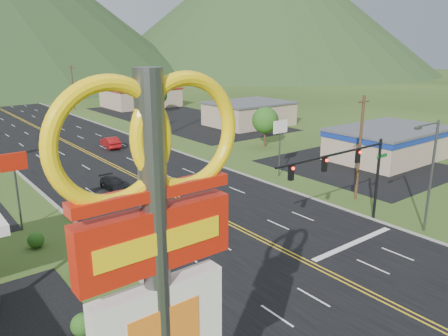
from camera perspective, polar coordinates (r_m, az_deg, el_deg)
pylon_sign at (r=10.11m, az=-8.66°, el=-14.77°), size 4.32×0.60×14.00m
traffic_signal at (r=35.10m, az=16.03°, el=0.18°), size 13.10×0.43×7.00m
streetlight_east at (r=37.08m, az=25.32°, el=-0.17°), size 3.28×0.25×9.00m
building_east_near at (r=60.85m, az=20.72°, el=3.26°), size 15.40×10.40×4.10m
building_east_mid at (r=81.58m, az=3.29°, el=7.14°), size 14.40×11.40×4.30m
building_east_far at (r=108.25m, az=-10.79°, el=9.08°), size 16.40×12.40×4.50m
pole_sign_west_a at (r=37.58m, az=-25.71°, el=-0.22°), size 2.00×0.18×6.40m
pole_sign_east_a at (r=48.86m, az=7.36°, el=4.63°), size 2.00×0.18×6.40m
pole_sign_east_b at (r=74.61m, az=-10.47°, el=8.34°), size 2.00×0.18×6.40m
tree_east_a at (r=63.70m, az=5.41°, el=6.22°), size 3.84×3.84×5.82m
tree_east_b at (r=96.62m, az=-8.57°, el=9.38°), size 3.84×3.84×5.82m
utility_pole_a at (r=42.97m, az=17.31°, el=2.60°), size 1.60×0.28×10.00m
utility_pole_b at (r=70.49m, az=-8.20°, el=8.07°), size 1.60×0.28×10.00m
utility_pole_c at (r=106.88m, az=-19.14°, el=9.96°), size 1.60×0.28×10.00m
utility_pole_d at (r=145.19m, az=-24.47°, el=10.75°), size 1.60×0.28×10.00m
mountain_ne at (r=249.10m, az=5.32°, el=20.48°), size 180.00×180.00×70.00m
car_dark_mid at (r=46.12m, az=-14.14°, el=-2.09°), size 1.82×4.33×1.25m
car_red_far at (r=65.22m, az=-14.60°, el=3.24°), size 2.19×5.01×1.60m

